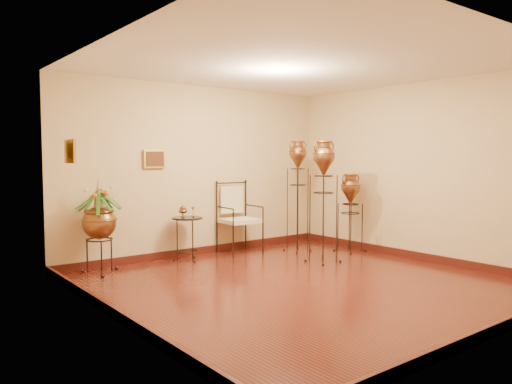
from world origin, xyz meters
TOP-DOWN VIEW (x-y plane):
  - ground at (0.00, 0.00)m, footprint 5.00×5.00m
  - room_shell at (-0.01, 0.01)m, footprint 5.02×5.02m
  - amphora_tall at (1.46, 1.68)m, footprint 0.50×0.50m
  - amphora_mid at (1.14, 0.76)m, footprint 0.45×0.45m
  - amphora_short at (2.15, 1.09)m, footprint 0.48×0.48m
  - planter_urn at (-1.86, 2.15)m, footprint 0.90×0.90m
  - armchair at (0.56, 2.15)m, footprint 0.72×0.68m
  - side_table at (-0.46, 2.15)m, footprint 0.48×0.48m

SIDE VIEW (x-z plane):
  - ground at x=0.00m, z-range 0.00..0.00m
  - side_table at x=-0.46m, z-range -0.08..0.79m
  - armchair at x=0.56m, z-range 0.00..1.21m
  - amphora_short at x=2.15m, z-range 0.00..1.37m
  - planter_urn at x=-1.86m, z-range 0.08..1.47m
  - amphora_mid at x=1.14m, z-range 0.01..1.91m
  - amphora_tall at x=1.46m, z-range 0.02..1.95m
  - room_shell at x=-0.01m, z-range 0.33..3.14m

